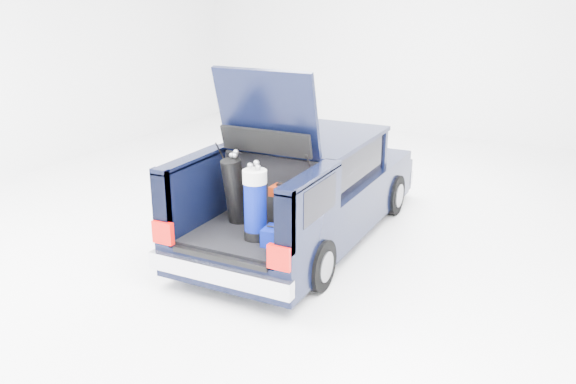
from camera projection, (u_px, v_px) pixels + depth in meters
The scene contains 6 objects.
ground at pixel (304, 237), 8.58m from camera, with size 14.00×14.00×0.00m, color white.
car at pixel (308, 189), 8.46m from camera, with size 1.87×4.65×2.47m.
red_suitcase at pixel (285, 208), 7.21m from camera, with size 0.34×0.22×0.55m.
black_golf_bag at pixel (235, 191), 7.34m from camera, with size 0.34×0.42×0.91m.
blue_golf_bag at pixel (255, 204), 6.86m from camera, with size 0.30×0.30×0.93m.
blue_duffel at pixel (282, 237), 6.76m from camera, with size 0.44×0.31×0.22m.
Camera 1 is at (3.38, -7.17, 3.34)m, focal length 38.00 mm.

